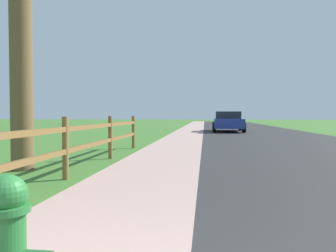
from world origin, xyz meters
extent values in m
plane|color=#41742E|center=(0.00, 25.00, 0.00)|extent=(120.00, 120.00, 0.00)
cube|color=#2E2E2E|center=(3.50, 27.00, 0.00)|extent=(7.00, 66.00, 0.01)
cube|color=#C19A90|center=(-3.00, 27.00, 0.00)|extent=(6.00, 66.00, 0.01)
cube|color=#41742E|center=(-4.50, 27.00, 0.01)|extent=(5.00, 66.00, 0.00)
cylinder|color=#287233|center=(-0.86, 0.77, 0.68)|extent=(0.22, 0.22, 0.03)
sphere|color=#287233|center=(-0.86, 0.77, 0.75)|extent=(0.19, 0.19, 0.19)
cube|color=#22612B|center=(-0.86, 0.77, 0.81)|extent=(0.04, 0.04, 0.04)
cylinder|color=brown|center=(-2.32, 4.77, 0.56)|extent=(0.11, 0.11, 1.11)
cylinder|color=brown|center=(-2.32, 7.52, 0.56)|extent=(0.11, 0.11, 1.11)
cylinder|color=brown|center=(-2.32, 10.28, 0.56)|extent=(0.11, 0.11, 1.11)
cube|color=brown|center=(-2.32, 4.77, 0.50)|extent=(0.07, 11.02, 0.09)
cube|color=brown|center=(-2.32, 4.77, 0.89)|extent=(0.07, 11.02, 0.09)
cylinder|color=brown|center=(-3.63, 5.63, 2.34)|extent=(0.45, 0.45, 4.68)
cube|color=navy|center=(1.70, 22.42, 0.58)|extent=(1.99, 4.78, 0.61)
cube|color=#1E232B|center=(1.70, 22.70, 1.14)|extent=(1.72, 2.34, 0.50)
cylinder|color=black|center=(0.77, 23.91, 0.32)|extent=(0.23, 0.65, 0.64)
cylinder|color=black|center=(2.67, 23.87, 0.32)|extent=(0.23, 0.65, 0.64)
cylinder|color=black|center=(0.72, 20.96, 0.32)|extent=(0.23, 0.65, 0.64)
cylinder|color=black|center=(2.62, 20.93, 0.32)|extent=(0.23, 0.65, 0.64)
camera|label=1|loc=(0.11, -0.74, 1.14)|focal=35.19mm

